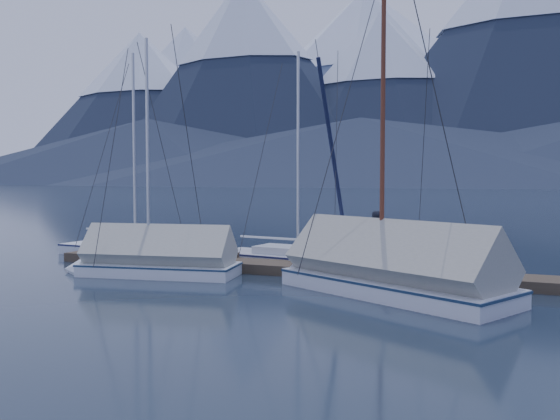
# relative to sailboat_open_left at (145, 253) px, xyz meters

# --- Properties ---
(ground) EXTENTS (1000.00, 1000.00, 0.00)m
(ground) POSITION_rel_sailboat_open_left_xyz_m (6.87, -3.67, -0.16)
(ground) COLOR black
(ground) RESTS_ON ground
(mountain_range) EXTENTS (877.00, 584.00, 150.50)m
(mountain_range) POSITION_rel_sailboat_open_left_xyz_m (10.99, 366.78, 58.49)
(mountain_range) COLOR #475675
(mountain_range) RESTS_ON ground
(dock) EXTENTS (18.00, 1.50, 0.54)m
(dock) POSITION_rel_sailboat_open_left_xyz_m (6.87, -1.67, -0.06)
(dock) COLOR #382D23
(dock) RESTS_ON ground
(mooring_posts) EXTENTS (15.12, 1.52, 0.35)m
(mooring_posts) POSITION_rel_sailboat_open_left_xyz_m (6.37, -1.67, 0.19)
(mooring_posts) COLOR #382D23
(mooring_posts) RESTS_ON ground
(sailboat_open_left) EXTENTS (7.23, 3.04, 9.38)m
(sailboat_open_left) POSITION_rel_sailboat_open_left_xyz_m (0.00, 0.00, 0.00)
(sailboat_open_left) COLOR silver
(sailboat_open_left) RESTS_ON ground
(sailboat_open_mid) EXTENTS (6.85, 2.99, 8.81)m
(sailboat_open_mid) POSITION_rel_sailboat_open_left_xyz_m (7.35, 0.00, -0.01)
(sailboat_open_mid) COLOR silver
(sailboat_open_mid) RESTS_ON ground
(sailboat_open_right) EXTENTS (7.20, 3.71, 9.17)m
(sailboat_open_right) POSITION_rel_sailboat_open_left_xyz_m (10.36, 0.95, -0.00)
(sailboat_open_right) COLOR silver
(sailboat_open_right) RESTS_ON ground
(sailboat_covered_near) EXTENTS (8.18, 5.72, 10.34)m
(sailboat_covered_near) POSITION_rel_sailboat_open_left_xyz_m (10.84, -3.91, 0.35)
(sailboat_covered_near) COLOR silver
(sailboat_covered_near) RESTS_ON ground
(sailboat_covered_far) EXTENTS (6.50, 3.04, 8.80)m
(sailboat_covered_far) POSITION_rel_sailboat_open_left_xyz_m (2.83, -3.92, 0.27)
(sailboat_covered_far) COLOR white
(sailboat_covered_far) RESTS_ON ground
(person) EXTENTS (0.67, 0.81, 1.91)m
(person) POSITION_rel_sailboat_open_left_xyz_m (10.39, -1.81, 1.13)
(person) COLOR black
(person) RESTS_ON dock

